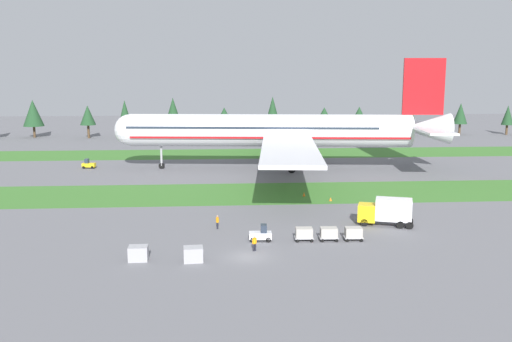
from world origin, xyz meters
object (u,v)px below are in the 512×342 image
Objects in this scene: cargo_dolly_lead at (304,233)px; pushback_tractor at (89,164)px; ground_crew_marshaller at (217,222)px; uld_container_1 at (193,254)px; cargo_dolly_third at (353,233)px; catering_truck at (386,211)px; uld_container_0 at (138,253)px; ground_crew_loader at (255,243)px; taxiway_marker_0 at (304,194)px; airliner at (281,130)px; cargo_dolly_second at (329,233)px; baggage_tug at (261,234)px; taxiway_marker_1 at (331,199)px.

pushback_tractor is at bearing 36.81° from cargo_dolly_lead.
ground_crew_marshaller is 0.87× the size of uld_container_1.
pushback_tractor is at bearing 111.72° from uld_container_1.
cargo_dolly_third is at bearing -90.00° from cargo_dolly_lead.
catering_truck is at bearing -81.84° from ground_crew_marshaller.
cargo_dolly_lead is 19.25m from uld_container_0.
pushback_tractor is at bearing 88.60° from ground_crew_loader.
taxiway_marker_0 is at bearing -29.36° from ground_crew_marshaller.
cargo_dolly_lead is 6.94m from ground_crew_loader.
cargo_dolly_second is at bearing -173.90° from airliner.
uld_container_1 is (23.69, -59.48, -0.04)m from pushback_tractor.
uld_container_1 is at bearing 119.59° from cargo_dolly_lead.
cargo_dolly_second reaches higher than uld_container_0.
cargo_dolly_third is at bearing 44.19° from pushback_tractor.
ground_crew_marshaller is 14.21m from uld_container_0.
cargo_dolly_second is (0.20, -49.12, -7.00)m from airliner.
airliner is 41.15× the size of uld_container_1.
cargo_dolly_lead reaches higher than uld_container_1.
baggage_tug is 1.52× the size of ground_crew_marshaller.
cargo_dolly_third reaches higher than taxiway_marker_1.
taxiway_marker_1 is (13.25, 23.78, -0.67)m from ground_crew_loader.
baggage_tug is 1.17× the size of cargo_dolly_second.
catering_truck is 3.66× the size of uld_container_1.
taxiway_marker_1 is at bearing 31.27° from ground_crew_loader.
airliner is 149.70× the size of taxiway_marker_1.
cargo_dolly_second is 2.90m from cargo_dolly_third.
catering_truck is 3.66× the size of uld_container_0.
cargo_dolly_lead is at bearing -177.29° from airliner.
pushback_tractor reaches higher than uld_container_0.
ground_crew_loader reaches higher than cargo_dolly_second.
uld_container_0 is (-18.36, -5.76, -0.15)m from cargo_dolly_lead.
ground_crew_marshaller reaches higher than uld_container_1.
uld_container_0 is at bearing -134.44° from taxiway_marker_1.
ground_crew_marshaller is at bearing 62.56° from cargo_dolly_lead.
airliner is at bearing -6.58° from baggage_tug.
airliner is at bearing 2.64° from cargo_dolly_second.
ground_crew_loader is at bearing 136.12° from catering_truck.
airliner is at bearing 92.18° from taxiway_marker_0.
baggage_tug is 25.14m from taxiway_marker_0.
ground_crew_loader is 12.56m from uld_container_0.
baggage_tug reaches higher than cargo_dolly_second.
cargo_dolly_lead is 64.24m from pushback_tractor.
baggage_tug reaches higher than cargo_dolly_lead.
taxiway_marker_0 reaches higher than taxiway_marker_1.
ground_crew_loader reaches higher than cargo_dolly_lead.
cargo_dolly_second is 0.83× the size of pushback_tractor.
taxiway_marker_1 is (7.23, 20.34, -0.64)m from cargo_dolly_lead.
catering_truck is at bearing -52.78° from cargo_dolly_second.
ground_crew_marshaller reaches higher than taxiway_marker_1.
airliner is 31.03× the size of baggage_tug.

